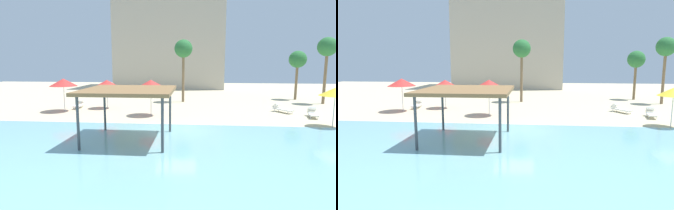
{
  "view_description": "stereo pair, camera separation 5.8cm",
  "coord_description": "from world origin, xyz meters",
  "views": [
    {
      "loc": [
        1.14,
        -17.47,
        4.33
      ],
      "look_at": [
        -0.72,
        2.0,
        1.3
      ],
      "focal_mm": 30.28,
      "sensor_mm": 36.0,
      "label": 1
    },
    {
      "loc": [
        1.2,
        -17.47,
        4.33
      ],
      "look_at": [
        -0.72,
        2.0,
        1.3
      ],
      "focal_mm": 30.28,
      "sensor_mm": 36.0,
      "label": 2
    }
  ],
  "objects": [
    {
      "name": "beach_umbrella_red_2",
      "position": [
        -2.36,
        4.79,
        2.57
      ],
      "size": [
        2.2,
        2.2,
        2.88
      ],
      "color": "silver",
      "rests_on": "ground"
    },
    {
      "name": "lagoon_water",
      "position": [
        0.0,
        -5.25,
        0.02
      ],
      "size": [
        44.0,
        13.5,
        0.04
      ],
      "primitive_type": "cube",
      "color": "#7AB7C1",
      "rests_on": "ground"
    },
    {
      "name": "lounge_chair_1",
      "position": [
        -9.67,
        7.78,
        0.33
      ],
      "size": [
        0.89,
        1.97,
        0.74
      ],
      "rotation": [
        0.0,
        0.0,
        -1.41
      ],
      "color": "white",
      "rests_on": "ground"
    },
    {
      "name": "shade_pavilion",
      "position": [
        -2.4,
        -2.58,
        2.71
      ],
      "size": [
        4.8,
        4.8,
        2.87
      ],
      "color": "#42474C",
      "rests_on": "ground"
    },
    {
      "name": "beach_umbrella_yellow_0",
      "position": [
        10.31,
        1.9,
        2.35
      ],
      "size": [
        1.99,
        1.99,
        2.63
      ],
      "color": "silver",
      "rests_on": "ground"
    },
    {
      "name": "palm_tree_0",
      "position": [
        -0.12,
        12.76,
        5.47
      ],
      "size": [
        1.9,
        1.9,
        6.6
      ],
      "color": "brown",
      "rests_on": "ground"
    },
    {
      "name": "ground_plane",
      "position": [
        0.0,
        0.0,
        0.0
      ],
      "size": [
        80.0,
        80.0,
        0.0
      ],
      "primitive_type": "plane",
      "color": "beige"
    },
    {
      "name": "beach_umbrella_red_3",
      "position": [
        -10.15,
        5.92,
        2.53
      ],
      "size": [
        2.35,
        2.35,
        2.86
      ],
      "color": "silver",
      "rests_on": "ground"
    },
    {
      "name": "lounge_chair_2",
      "position": [
        8.57,
        7.24,
        0.33
      ],
      "size": [
        1.5,
        1.93,
        0.74
      ],
      "rotation": [
        0.0,
        0.0,
        -1.02
      ],
      "color": "white",
      "rests_on": "ground"
    },
    {
      "name": "hotel_block_0",
      "position": [
        -3.08,
        31.16,
        8.93
      ],
      "size": [
        17.2,
        10.87,
        17.86
      ],
      "primitive_type": "cube",
      "color": "#B2A893",
      "rests_on": "ground"
    },
    {
      "name": "palm_tree_1",
      "position": [
        14.26,
        12.67,
        5.59
      ],
      "size": [
        1.9,
        1.9,
        6.72
      ],
      "color": "brown",
      "rests_on": "ground"
    },
    {
      "name": "lounge_chair_0",
      "position": [
        10.33,
        5.23,
        0.33
      ],
      "size": [
        1.03,
        1.98,
        0.74
      ],
      "rotation": [
        0.0,
        0.0,
        -1.81
      ],
      "color": "white",
      "rests_on": "ground"
    },
    {
      "name": "beach_umbrella_red_1",
      "position": [
        -6.93,
        7.87,
        2.36
      ],
      "size": [
        1.97,
        1.97,
        2.63
      ],
      "color": "silver",
      "rests_on": "ground"
    },
    {
      "name": "palm_tree_2",
      "position": [
        12.56,
        15.84,
        4.43
      ],
      "size": [
        1.9,
        1.9,
        5.5
      ],
      "color": "brown",
      "rests_on": "ground"
    }
  ]
}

